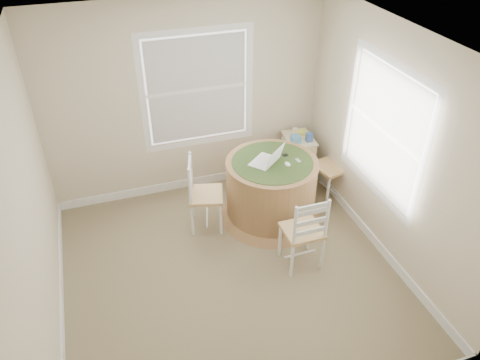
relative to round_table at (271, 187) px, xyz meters
name	(u,v)px	position (x,y,z in m)	size (l,w,h in m)	color
room	(239,166)	(-0.64, -0.66, 0.86)	(3.64, 3.64, 2.64)	#8D7F59
round_table	(271,187)	(0.00, 0.00, 0.00)	(1.32, 1.32, 0.82)	olive
chair_left	(206,195)	(-0.83, 0.06, 0.03)	(0.42, 0.40, 0.95)	white
chair_near	(302,230)	(0.01, -0.91, 0.03)	(0.42, 0.40, 0.95)	white
chair_right	(331,166)	(0.91, 0.15, 0.03)	(0.42, 0.40, 0.95)	white
laptop	(267,160)	(-0.07, 0.01, 0.40)	(0.47, 0.47, 0.25)	white
mouse	(287,164)	(0.15, -0.12, 0.38)	(0.06, 0.10, 0.04)	white
phone	(298,161)	(0.31, -0.07, 0.37)	(0.04, 0.09, 0.02)	#B7BABF
keys	(285,155)	(0.20, 0.09, 0.38)	(0.06, 0.05, 0.03)	black
corner_chest	(297,158)	(0.67, 0.68, -0.11)	(0.42, 0.54, 0.67)	beige
tissue_box	(296,138)	(0.58, 0.59, 0.28)	(0.12, 0.12, 0.10)	#508BB8
box_yellow	(300,133)	(0.71, 0.74, 0.26)	(0.15, 0.10, 0.06)	#EDEB53
box_blue	(308,137)	(0.75, 0.56, 0.29)	(0.08, 0.08, 0.12)	#365CA3
cup_cream	(295,132)	(0.66, 0.78, 0.27)	(0.07, 0.07, 0.09)	beige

